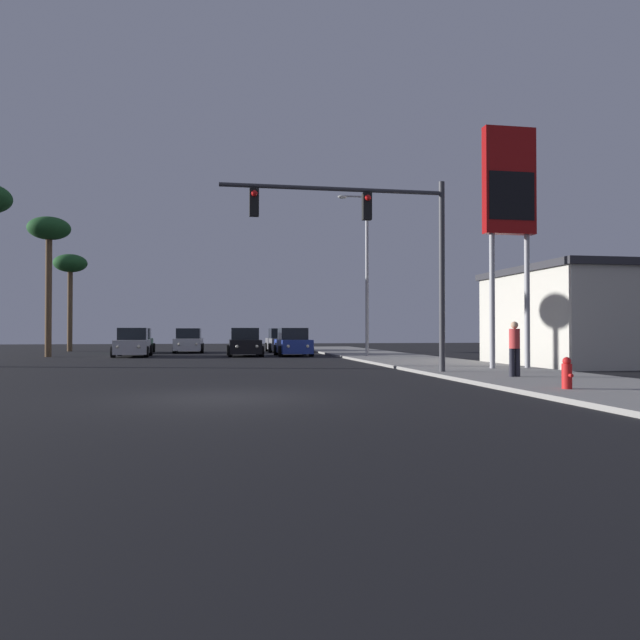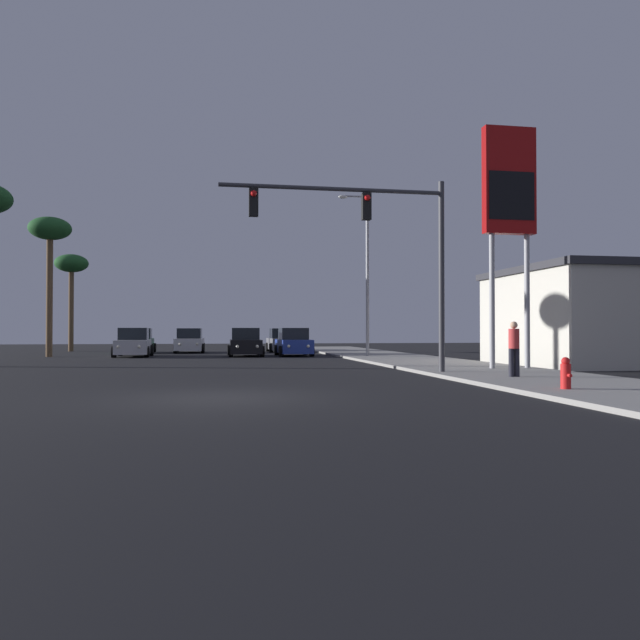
% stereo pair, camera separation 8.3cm
% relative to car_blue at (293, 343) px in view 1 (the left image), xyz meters
% --- Properties ---
extents(ground_plane, '(120.00, 120.00, 0.00)m').
position_rel_car_blue_xyz_m(ground_plane, '(-4.73, -23.09, -0.76)').
color(ground_plane, black).
extents(sidewalk_right, '(5.00, 60.00, 0.12)m').
position_rel_car_blue_xyz_m(sidewalk_right, '(4.77, -13.09, -0.70)').
color(sidewalk_right, gray).
rests_on(sidewalk_right, ground).
extents(building_gas_station, '(10.30, 8.30, 4.30)m').
position_rel_car_blue_xyz_m(building_gas_station, '(13.27, -12.19, 1.40)').
color(building_gas_station, beige).
rests_on(building_gas_station, ground).
extents(car_blue, '(2.04, 4.32, 1.68)m').
position_rel_car_blue_xyz_m(car_blue, '(0.00, 0.00, 0.00)').
color(car_blue, navy).
rests_on(car_blue, ground).
extents(car_green, '(2.04, 4.34, 1.68)m').
position_rel_car_blue_xyz_m(car_green, '(-9.77, 6.81, 0.00)').
color(car_green, '#195933').
rests_on(car_green, ground).
extents(car_black, '(2.04, 4.33, 1.68)m').
position_rel_car_blue_xyz_m(car_black, '(-2.90, 0.02, 0.00)').
color(car_black, black).
rests_on(car_black, ground).
extents(car_grey, '(2.04, 4.32, 1.68)m').
position_rel_car_blue_xyz_m(car_grey, '(0.09, 7.13, 0.00)').
color(car_grey, slate).
rests_on(car_grey, ground).
extents(car_silver, '(2.04, 4.34, 1.68)m').
position_rel_car_blue_xyz_m(car_silver, '(-9.38, 0.45, 0.00)').
color(car_silver, '#B7B7BC').
rests_on(car_silver, ground).
extents(car_white, '(2.04, 4.34, 1.68)m').
position_rel_car_blue_xyz_m(car_white, '(-6.37, 6.82, 0.00)').
color(car_white, silver).
rests_on(car_white, ground).
extents(traffic_light_mast, '(7.64, 0.36, 6.50)m').
position_rel_car_blue_xyz_m(traffic_light_mast, '(0.65, -17.11, 3.98)').
color(traffic_light_mast, '#38383D').
rests_on(traffic_light_mast, sidewalk_right).
extents(street_lamp, '(1.74, 0.24, 9.00)m').
position_rel_car_blue_xyz_m(street_lamp, '(3.51, -3.73, 4.36)').
color(street_lamp, '#99999E').
rests_on(street_lamp, sidewalk_right).
extents(gas_station_sign, '(2.00, 0.42, 9.00)m').
position_rel_car_blue_xyz_m(gas_station_sign, '(6.05, -15.71, 5.86)').
color(gas_station_sign, '#99999E').
rests_on(gas_station_sign, sidewalk_right).
extents(fire_hydrant, '(0.24, 0.34, 0.76)m').
position_rel_car_blue_xyz_m(fire_hydrant, '(3.44, -23.66, -0.27)').
color(fire_hydrant, red).
rests_on(fire_hydrant, sidewalk_right).
extents(pedestrian_on_sidewalk, '(0.34, 0.32, 1.67)m').
position_rel_car_blue_xyz_m(pedestrian_on_sidewalk, '(4.13, -19.75, 0.27)').
color(pedestrian_on_sidewalk, '#23232D').
rests_on(pedestrian_on_sidewalk, sidewalk_right).
extents(palm_tree_far, '(2.40, 2.40, 7.14)m').
position_rel_car_blue_xyz_m(palm_tree_far, '(-15.05, 10.91, 5.40)').
color(palm_tree_far, brown).
rests_on(palm_tree_far, ground).
extents(palm_tree_mid, '(2.40, 2.40, 8.12)m').
position_rel_car_blue_xyz_m(palm_tree_mid, '(-14.15, 0.91, 6.27)').
color(palm_tree_mid, brown).
rests_on(palm_tree_mid, ground).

